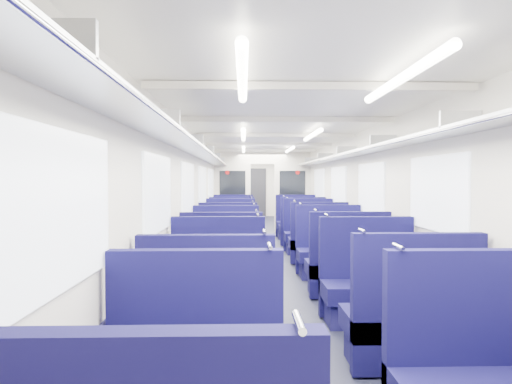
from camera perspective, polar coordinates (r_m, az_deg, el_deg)
name	(u,v)px	position (r m, az deg, el deg)	size (l,w,h in m)	color
floor	(269,251)	(9.72, 1.67, -7.57)	(2.80, 18.00, 0.01)	black
ceiling	(269,142)	(9.62, 1.68, 6.38)	(2.80, 18.00, 0.01)	white
wall_left	(204,197)	(9.62, -6.68, -0.63)	(0.02, 18.00, 2.35)	beige
dado_left	(205,235)	(9.69, -6.57, -5.51)	(0.03, 17.90, 0.70)	#13113A
wall_right	(333,197)	(9.78, 9.90, -0.61)	(0.02, 18.00, 2.35)	beige
dado_right	(332,235)	(9.84, 9.79, -5.41)	(0.03, 17.90, 0.70)	#13113A
wall_far	(257,188)	(18.59, 0.12, 0.50)	(2.80, 0.02, 2.35)	beige
luggage_rack_left	(213,160)	(9.61, -5.58, 4.13)	(0.36, 17.40, 0.18)	#B2B5BA
luggage_rack_right	(325,160)	(9.74, 8.84, 4.08)	(0.36, 17.40, 0.18)	#B2B5BA
windows	(270,186)	(9.13, 1.84, 0.79)	(2.78, 15.60, 0.75)	white
ceiling_fittings	(270,144)	(9.36, 1.77, 6.14)	(2.70, 16.06, 0.11)	silver
end_door	(257,192)	(18.53, 0.13, -0.04)	(0.75, 0.06, 2.00)	black
bulkhead	(262,190)	(12.99, 0.84, 0.24)	(2.80, 0.10, 2.35)	silver
seat_4	(208,330)	(3.73, -6.21, -17.17)	(1.05, 0.58, 1.17)	#100E46
seat_5	(411,325)	(4.02, 19.22, -15.85)	(1.05, 0.58, 1.17)	#100E46
seat_6	(218,289)	(5.00, -4.95, -12.25)	(1.05, 0.58, 1.17)	#100E46
seat_7	(369,289)	(5.12, 14.33, -11.96)	(1.05, 0.58, 1.17)	#100E46
seat_8	(222,271)	(5.92, -4.39, -10.04)	(1.05, 0.58, 1.17)	#100E46
seat_9	(347,269)	(6.11, 11.61, -9.70)	(1.05, 0.58, 1.17)	#100E46
seat_10	(226,255)	(7.07, -3.92, -8.11)	(1.05, 0.58, 1.17)	#100E46
seat_11	(330,254)	(7.27, 9.42, -7.86)	(1.05, 0.58, 1.17)	#100E46
seat_12	(228,245)	(8.20, -3.58, -6.75)	(1.05, 0.58, 1.17)	#100E46
seat_13	(318,244)	(8.36, 7.95, -6.60)	(1.05, 0.58, 1.17)	#100E46
seat_14	(230,235)	(9.52, -3.30, -5.57)	(1.05, 0.58, 1.17)	#100E46
seat_15	(309,236)	(9.48, 6.81, -5.61)	(1.05, 0.58, 1.17)	#100E46
seat_16	(232,230)	(10.56, -3.12, -4.85)	(1.05, 0.58, 1.17)	#100E46
seat_17	(302,230)	(10.56, 5.94, -4.85)	(1.05, 0.58, 1.17)	#100E46
seat_18	(233,224)	(11.77, -2.96, -4.17)	(1.05, 0.58, 1.17)	#100E46
seat_19	(296,224)	(11.77, 5.16, -4.17)	(1.05, 0.58, 1.17)	#100E46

